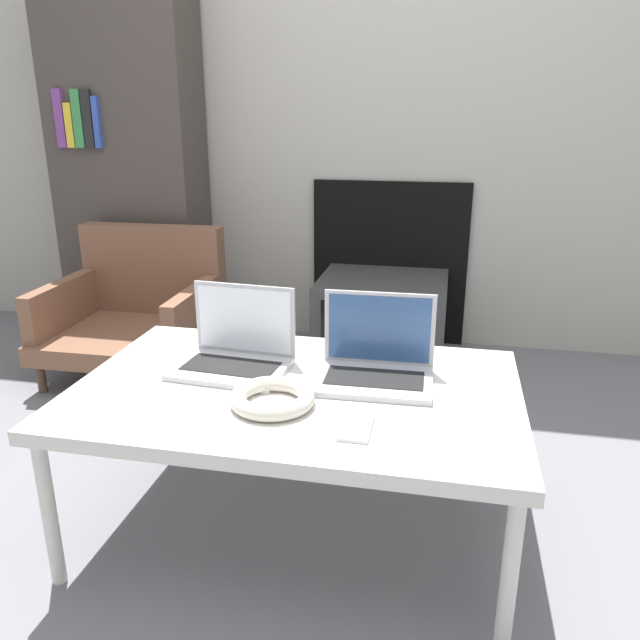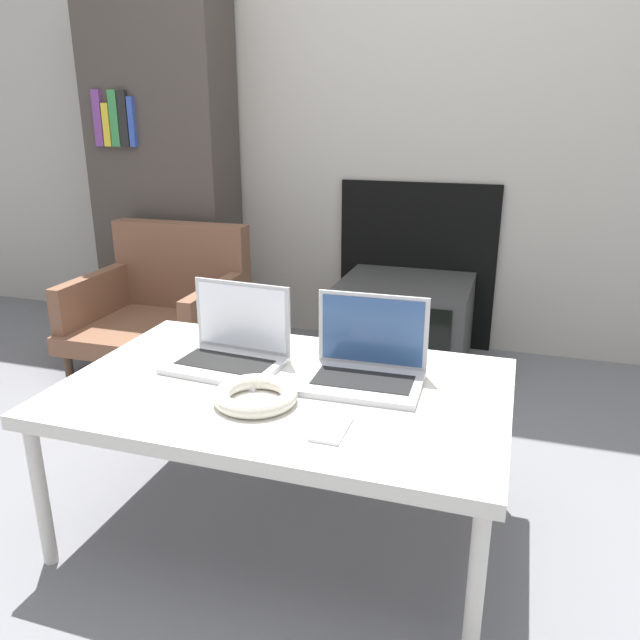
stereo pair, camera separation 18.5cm
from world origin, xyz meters
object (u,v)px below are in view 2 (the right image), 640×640
tv (404,321)px  laptop_left (232,347)px  headphones (255,396)px  armchair (166,301)px  phone (332,428)px  laptop_right (367,363)px

tv → laptop_left: bearing=-102.7°
laptop_left → headphones: size_ratio=1.53×
tv → armchair: 1.09m
headphones → phone: (0.21, -0.07, -0.02)m
laptop_left → laptop_right: bearing=4.4°
tv → armchair: bearing=-163.6°
headphones → armchair: (-0.93, 1.12, -0.17)m
headphones → tv: (0.11, 1.43, -0.26)m
headphones → laptop_left: bearing=127.3°
tv → armchair: armchair is taller
laptop_left → laptop_right: 0.39m
laptop_right → armchair: laptop_right is taller
phone → armchair: armchair is taller
laptop_left → armchair: size_ratio=0.47×
headphones → phone: bearing=-17.9°
laptop_right → headphones: laptop_right is taller
phone → armchair: 1.66m
laptop_right → tv: (-0.11, 1.21, -0.29)m
phone → armchair: size_ratio=0.20×
laptop_right → armchair: size_ratio=0.45×
laptop_right → tv: bearing=93.8°
laptop_right → tv: 1.25m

